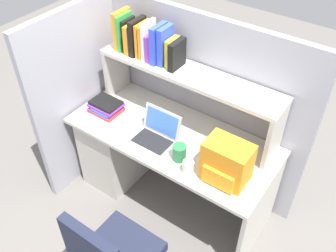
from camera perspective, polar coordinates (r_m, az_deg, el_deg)
ground_plane at (r=3.37m, az=0.50°, el=-10.48°), size 8.00×8.00×0.00m
desk at (r=3.24m, az=-5.12°, el=-2.84°), size 1.60×0.70×0.73m
cubicle_partition_rear at (r=3.05m, az=4.68°, el=3.27°), size 1.84×0.05×1.55m
cubicle_partition_left at (r=3.23m, az=-12.42°, el=4.74°), size 0.05×1.06×1.55m
overhead_hutch at (r=2.75m, az=3.04°, el=6.45°), size 1.44×0.28×0.45m
reference_books_on_shelf at (r=2.81m, az=-3.09°, el=12.67°), size 0.54×0.18×0.30m
laptop at (r=2.76m, az=-1.79°, el=-1.27°), size 0.31×0.26×0.22m
backpack at (r=2.46m, az=8.82°, el=-5.51°), size 0.30×0.23×0.29m
computer_mouse at (r=3.05m, az=-13.00°, el=1.42°), size 0.08×0.11×0.03m
paper_cup at (r=2.54m, az=3.07°, el=-6.21°), size 0.08×0.08×0.10m
snack_canister at (r=2.61m, az=1.73°, el=-4.05°), size 0.10×0.10×0.12m
desk_book_stack at (r=3.06m, az=-9.34°, el=2.91°), size 0.24×0.20×0.09m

